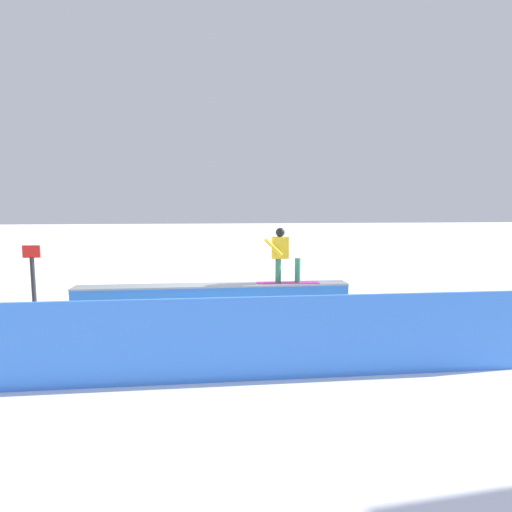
{
  "coord_description": "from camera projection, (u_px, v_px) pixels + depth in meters",
  "views": [
    {
      "loc": [
        0.15,
        9.72,
        2.61
      ],
      "look_at": [
        -0.91,
        1.01,
        1.58
      ],
      "focal_mm": 28.65,
      "sensor_mm": 36.0,
      "label": 1
    }
  ],
  "objects": [
    {
      "name": "grind_box",
      "position": [
        214.0,
        302.0,
        9.86
      ],
      "size": [
        6.55,
        0.65,
        0.78
      ],
      "color": "blue",
      "rests_on": "ground_plane"
    },
    {
      "name": "ground_plane",
      "position": [
        214.0,
        316.0,
        9.91
      ],
      "size": [
        120.0,
        120.0,
        0.0
      ],
      "primitive_type": "plane",
      "color": "white"
    },
    {
      "name": "safety_fence",
      "position": [
        218.0,
        340.0,
        6.09
      ],
      "size": [
        9.97,
        0.19,
        1.3
      ],
      "primitive_type": "cube",
      "rotation": [
        0.0,
        0.0,
        -0.01
      ],
      "color": "#3B7EEA",
      "rests_on": "ground_plane"
    },
    {
      "name": "trail_marker",
      "position": [
        33.0,
        278.0,
        9.82
      ],
      "size": [
        0.4,
        0.1,
        1.73
      ],
      "color": "#262628",
      "rests_on": "ground_plane"
    },
    {
      "name": "snowboarder",
      "position": [
        282.0,
        254.0,
        9.92
      ],
      "size": [
        1.55,
        0.43,
        1.35
      ],
      "color": "#BF2890",
      "rests_on": "grind_box"
    }
  ]
}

